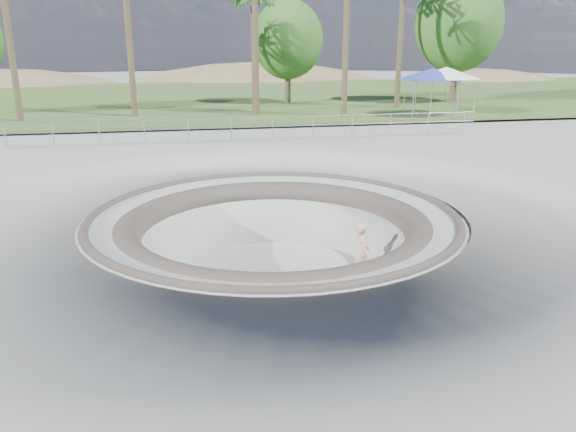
# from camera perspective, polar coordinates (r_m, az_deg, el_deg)

# --- Properties ---
(ground) EXTENTS (180.00, 180.00, 0.00)m
(ground) POSITION_cam_1_polar(r_m,az_deg,el_deg) (15.55, -1.46, 0.12)
(ground) COLOR #A7A7A2
(ground) RESTS_ON ground
(skate_bowl) EXTENTS (14.00, 14.00, 4.10)m
(skate_bowl) POSITION_cam_1_polar(r_m,az_deg,el_deg) (16.18, -1.42, -6.08)
(skate_bowl) COLOR #A7A7A2
(skate_bowl) RESTS_ON ground
(grass_strip) EXTENTS (180.00, 36.00, 0.12)m
(grass_strip) POSITION_cam_1_polar(r_m,az_deg,el_deg) (48.92, -8.33, 11.92)
(grass_strip) COLOR #3C5723
(grass_strip) RESTS_ON ground
(distant_hills) EXTENTS (103.20, 45.00, 28.60)m
(distant_hills) POSITION_cam_1_polar(r_m,az_deg,el_deg) (73.03, -6.10, 7.97)
(distant_hills) COLOR brown
(distant_hills) RESTS_ON ground
(safety_railing) EXTENTS (25.00, 0.06, 1.03)m
(safety_railing) POSITION_cam_1_polar(r_m,az_deg,el_deg) (27.05, -5.81, 8.87)
(safety_railing) COLOR #919399
(safety_railing) RESTS_ON ground
(skateboard) EXTENTS (0.77, 0.48, 0.08)m
(skateboard) POSITION_cam_1_polar(r_m,az_deg,el_deg) (15.96, 7.36, -6.60)
(skateboard) COLOR olive
(skateboard) RESTS_ON ground
(skater) EXTENTS (0.41, 0.62, 1.69)m
(skater) POSITION_cam_1_polar(r_m,az_deg,el_deg) (15.64, 7.48, -3.71)
(skater) COLOR tan
(skater) RESTS_ON skateboard
(canopy_white) EXTENTS (5.69, 5.69, 2.88)m
(canopy_white) POSITION_cam_1_polar(r_m,az_deg,el_deg) (36.51, 15.77, 13.81)
(canopy_white) COLOR #919399
(canopy_white) RESTS_ON ground
(canopy_blue) EXTENTS (5.48, 5.48, 2.82)m
(canopy_blue) POSITION_cam_1_polar(r_m,az_deg,el_deg) (36.11, 14.40, 13.79)
(canopy_blue) COLOR #919399
(canopy_blue) RESTS_ON ground
(bushy_tree_mid) EXTENTS (5.15, 4.68, 7.43)m
(bushy_tree_mid) POSITION_cam_1_polar(r_m,az_deg,el_deg) (42.44, -0.03, 17.47)
(bushy_tree_mid) COLOR brown
(bushy_tree_mid) RESTS_ON ground
(bushy_tree_right) EXTENTS (6.45, 5.86, 9.31)m
(bushy_tree_right) POSITION_cam_1_polar(r_m,az_deg,el_deg) (44.95, 16.96, 18.25)
(bushy_tree_right) COLOR brown
(bushy_tree_right) RESTS_ON ground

